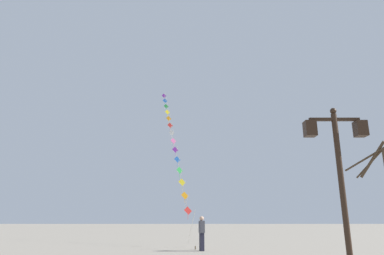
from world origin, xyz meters
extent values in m
plane|color=gray|center=(0.00, 20.00, 0.00)|extent=(160.00, 160.00, 0.00)
cylinder|color=black|center=(2.59, 7.78, 2.11)|extent=(0.14, 0.14, 4.22)
sphere|color=black|center=(2.59, 7.78, 4.30)|extent=(0.16, 0.16, 0.16)
cube|color=black|center=(2.59, 7.78, 4.07)|extent=(1.29, 0.08, 0.08)
cube|color=black|center=(1.94, 7.78, 3.82)|extent=(0.28, 0.28, 0.40)
cube|color=beige|center=(1.94, 7.78, 3.82)|extent=(0.19, 0.19, 0.30)
cube|color=black|center=(3.23, 7.78, 3.82)|extent=(0.28, 0.28, 0.40)
cube|color=beige|center=(3.23, 7.78, 3.82)|extent=(0.19, 0.19, 0.30)
cylinder|color=brown|center=(-0.91, 18.38, 0.09)|extent=(0.06, 0.06, 0.18)
cylinder|color=silver|center=(-1.12, 19.40, 1.12)|extent=(0.45, 2.05, 1.89)
cylinder|color=silver|center=(-1.44, 20.94, 2.54)|extent=(0.24, 1.06, 0.98)
cylinder|color=silver|center=(-1.66, 21.98, 3.50)|extent=(0.24, 1.06, 0.98)
cylinder|color=silver|center=(-1.87, 23.02, 4.46)|extent=(0.24, 1.06, 0.98)
cylinder|color=silver|center=(-2.09, 24.06, 5.42)|extent=(0.24, 1.06, 0.98)
cylinder|color=silver|center=(-2.31, 25.10, 6.38)|extent=(0.24, 1.06, 0.98)
cylinder|color=silver|center=(-2.52, 26.14, 7.34)|extent=(0.24, 1.06, 0.98)
cylinder|color=silver|center=(-2.74, 27.19, 8.30)|extent=(0.24, 1.06, 0.98)
cylinder|color=silver|center=(-2.96, 28.23, 9.26)|extent=(0.24, 1.06, 0.98)
cylinder|color=silver|center=(-3.18, 29.27, 10.22)|extent=(0.24, 1.06, 0.98)
cylinder|color=silver|center=(-3.39, 30.31, 11.18)|extent=(0.24, 1.06, 0.98)
cylinder|color=silver|center=(-3.61, 31.35, 12.14)|extent=(0.24, 1.06, 0.98)
cylinder|color=silver|center=(-3.83, 32.39, 13.10)|extent=(0.24, 1.06, 0.98)
cylinder|color=silver|center=(-4.04, 33.44, 14.06)|extent=(0.24, 1.06, 0.98)
cube|color=red|center=(-1.33, 20.42, 2.06)|extent=(0.48, 0.17, 0.50)
cylinder|color=red|center=(-1.33, 20.42, 1.70)|extent=(0.02, 0.02, 0.32)
cube|color=orange|center=(-1.55, 21.46, 3.02)|extent=(0.48, 0.16, 0.50)
cylinder|color=orange|center=(-1.55, 21.46, 2.69)|extent=(0.03, 0.04, 0.27)
cube|color=yellow|center=(-1.76, 22.50, 3.98)|extent=(0.49, 0.14, 0.50)
cylinder|color=yellow|center=(-1.76, 22.50, 3.62)|extent=(0.02, 0.03, 0.31)
cube|color=green|center=(-1.98, 23.54, 4.94)|extent=(0.46, 0.22, 0.50)
cylinder|color=green|center=(-1.98, 23.54, 4.57)|extent=(0.03, 0.04, 0.35)
cube|color=blue|center=(-2.20, 24.58, 5.90)|extent=(0.49, 0.11, 0.50)
cylinder|color=blue|center=(-2.20, 24.58, 5.53)|extent=(0.02, 0.03, 0.34)
cube|color=purple|center=(-2.42, 25.62, 6.86)|extent=(0.50, 0.05, 0.50)
cylinder|color=purple|center=(-2.42, 25.62, 6.50)|extent=(0.02, 0.02, 0.32)
cube|color=pink|center=(-2.63, 26.67, 7.82)|extent=(0.47, 0.20, 0.50)
cylinder|color=pink|center=(-2.63, 26.67, 7.45)|extent=(0.03, 0.04, 0.35)
cube|color=white|center=(-2.85, 27.71, 8.78)|extent=(0.50, 0.03, 0.50)
cylinder|color=white|center=(-2.85, 27.71, 8.39)|extent=(0.02, 0.04, 0.38)
cube|color=red|center=(-3.07, 28.75, 9.74)|extent=(0.50, 0.08, 0.50)
cylinder|color=red|center=(-3.07, 28.75, 9.42)|extent=(0.02, 0.02, 0.25)
cube|color=orange|center=(-3.28, 29.79, 10.70)|extent=(0.49, 0.09, 0.50)
cylinder|color=orange|center=(-3.28, 29.79, 10.31)|extent=(0.02, 0.05, 0.38)
cube|color=yellow|center=(-3.50, 30.83, 11.66)|extent=(0.48, 0.17, 0.50)
cylinder|color=yellow|center=(-3.50, 30.83, 11.34)|extent=(0.03, 0.05, 0.24)
cube|color=green|center=(-3.72, 31.87, 12.62)|extent=(0.50, 0.04, 0.50)
cylinder|color=green|center=(-3.72, 31.87, 12.23)|extent=(0.02, 0.04, 0.38)
cube|color=blue|center=(-3.94, 32.92, 13.58)|extent=(0.50, 0.06, 0.50)
cylinder|color=blue|center=(-3.94, 32.92, 13.21)|extent=(0.02, 0.02, 0.34)
cube|color=purple|center=(-4.15, 33.96, 14.54)|extent=(0.50, 0.02, 0.50)
cylinder|color=purple|center=(-4.15, 33.96, 14.20)|extent=(0.02, 0.02, 0.29)
cube|color=#1E1E2D|center=(-0.58, 17.56, 0.45)|extent=(0.26, 0.34, 0.90)
cube|color=#3F3F47|center=(-0.58, 17.56, 1.18)|extent=(0.32, 0.42, 0.60)
sphere|color=tan|center=(-0.58, 17.56, 1.60)|extent=(0.22, 0.22, 0.22)
cylinder|color=#3F3F47|center=(-0.63, 17.78, 1.35)|extent=(0.17, 0.40, 0.50)
cylinder|color=#423323|center=(5.08, 10.81, 3.54)|extent=(0.62, 0.93, 1.16)
cylinder|color=#423323|center=(4.89, 10.99, 3.58)|extent=(0.93, 1.23, 0.67)
cylinder|color=#423323|center=(5.08, 10.98, 3.45)|extent=(0.55, 1.21, 0.93)
camera|label=1|loc=(-1.08, -0.52, 1.62)|focal=31.40mm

